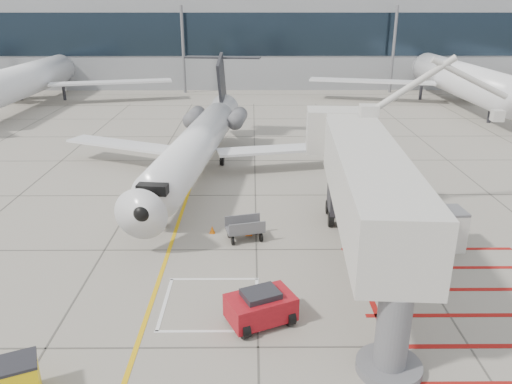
{
  "coord_description": "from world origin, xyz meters",
  "views": [
    {
      "loc": [
        -0.19,
        -19.51,
        12.13
      ],
      "look_at": [
        0.0,
        6.0,
        2.5
      ],
      "focal_mm": 35.0,
      "sensor_mm": 36.0,
      "label": 1
    }
  ],
  "objects_px": {
    "pushback_tug": "(261,306)",
    "regional_jet": "(188,133)",
    "spill_bin": "(11,381)",
    "jet_bridge": "(368,196)"
  },
  "relations": [
    {
      "from": "pushback_tug",
      "to": "regional_jet",
      "type": "bearing_deg",
      "value": 81.78
    },
    {
      "from": "pushback_tug",
      "to": "spill_bin",
      "type": "height_order",
      "value": "pushback_tug"
    },
    {
      "from": "pushback_tug",
      "to": "spill_bin",
      "type": "relative_size",
      "value": 1.59
    },
    {
      "from": "jet_bridge",
      "to": "regional_jet",
      "type": "bearing_deg",
      "value": 131.93
    },
    {
      "from": "pushback_tug",
      "to": "spill_bin",
      "type": "distance_m",
      "value": 9.13
    },
    {
      "from": "regional_jet",
      "to": "pushback_tug",
      "type": "bearing_deg",
      "value": -67.59
    },
    {
      "from": "jet_bridge",
      "to": "spill_bin",
      "type": "distance_m",
      "value": 15.71
    },
    {
      "from": "pushback_tug",
      "to": "spill_bin",
      "type": "xyz_separation_m",
      "value": [
        -8.13,
        -4.14,
        -0.05
      ]
    },
    {
      "from": "jet_bridge",
      "to": "pushback_tug",
      "type": "height_order",
      "value": "jet_bridge"
    },
    {
      "from": "spill_bin",
      "to": "pushback_tug",
      "type": "bearing_deg",
      "value": 3.22
    }
  ]
}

